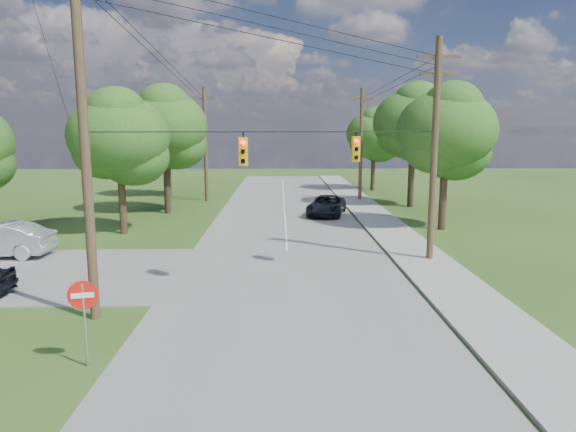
{
  "coord_description": "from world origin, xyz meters",
  "views": [
    {
      "loc": [
        1.61,
        -16.18,
        6.22
      ],
      "look_at": [
        1.96,
        5.0,
        2.72
      ],
      "focal_mm": 32.0,
      "sensor_mm": 36.0,
      "label": 1
    }
  ],
  "objects_px": {
    "pole_sw": "(84,131)",
    "car_main_north": "(327,206)",
    "pole_ne": "(434,147)",
    "pole_north_w": "(205,144)",
    "do_not_enter_sign": "(83,304)",
    "pole_north_e": "(361,144)"
  },
  "relations": [
    {
      "from": "pole_ne",
      "to": "pole_north_w",
      "type": "height_order",
      "value": "pole_ne"
    },
    {
      "from": "pole_ne",
      "to": "pole_north_w",
      "type": "distance_m",
      "value": 26.03
    },
    {
      "from": "pole_ne",
      "to": "car_main_north",
      "type": "bearing_deg",
      "value": 105.64
    },
    {
      "from": "pole_ne",
      "to": "car_main_north",
      "type": "relative_size",
      "value": 2.0
    },
    {
      "from": "pole_north_e",
      "to": "do_not_enter_sign",
      "type": "distance_m",
      "value": 35.61
    },
    {
      "from": "pole_ne",
      "to": "pole_north_e",
      "type": "relative_size",
      "value": 1.05
    },
    {
      "from": "pole_north_e",
      "to": "do_not_enter_sign",
      "type": "xyz_separation_m",
      "value": [
        -12.46,
        -33.18,
        -3.4
      ]
    },
    {
      "from": "pole_sw",
      "to": "pole_north_e",
      "type": "xyz_separation_m",
      "value": [
        13.5,
        29.6,
        -1.1
      ]
    },
    {
      "from": "pole_sw",
      "to": "car_main_north",
      "type": "height_order",
      "value": "pole_sw"
    },
    {
      "from": "car_main_north",
      "to": "do_not_enter_sign",
      "type": "xyz_separation_m",
      "value": [
        -8.66,
        -24.74,
        0.97
      ]
    },
    {
      "from": "car_main_north",
      "to": "do_not_enter_sign",
      "type": "relative_size",
      "value": 2.21
    },
    {
      "from": "pole_north_e",
      "to": "pole_north_w",
      "type": "height_order",
      "value": "same"
    },
    {
      "from": "pole_sw",
      "to": "pole_ne",
      "type": "height_order",
      "value": "pole_sw"
    },
    {
      "from": "pole_sw",
      "to": "do_not_enter_sign",
      "type": "bearing_deg",
      "value": -73.75
    },
    {
      "from": "pole_ne",
      "to": "car_main_north",
      "type": "height_order",
      "value": "pole_ne"
    },
    {
      "from": "pole_north_w",
      "to": "do_not_enter_sign",
      "type": "relative_size",
      "value": 4.21
    },
    {
      "from": "pole_north_e",
      "to": "do_not_enter_sign",
      "type": "relative_size",
      "value": 4.21
    },
    {
      "from": "pole_sw",
      "to": "pole_north_w",
      "type": "bearing_deg",
      "value": 90.77
    },
    {
      "from": "pole_north_w",
      "to": "car_main_north",
      "type": "height_order",
      "value": "pole_north_w"
    },
    {
      "from": "do_not_enter_sign",
      "to": "pole_north_e",
      "type": "bearing_deg",
      "value": 56.42
    },
    {
      "from": "pole_ne",
      "to": "do_not_enter_sign",
      "type": "height_order",
      "value": "pole_ne"
    },
    {
      "from": "pole_sw",
      "to": "pole_north_w",
      "type": "height_order",
      "value": "pole_sw"
    }
  ]
}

